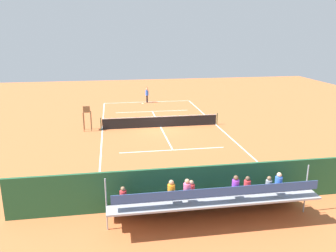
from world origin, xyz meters
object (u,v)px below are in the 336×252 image
Objects in this scene: tennis_player at (147,94)px; tennis_ball_near at (155,105)px; bleacher_stand at (210,200)px; tennis_racket at (142,104)px; tennis_net at (161,122)px; equipment_bag at (207,195)px; umpire_chair at (87,115)px; courtside_bench at (235,184)px.

tennis_player reaches higher than tennis_ball_near.
bleacher_stand is 25.53m from tennis_racket.
tennis_net reaches higher than tennis_ball_near.
equipment_bag is at bearing 91.13° from tennis_player.
equipment_bag is 22.58m from tennis_ball_near.
umpire_chair is 2.38× the size of equipment_bag.
tennis_net is at bearing 90.27° from tennis_player.
equipment_bag reaches higher than tennis_racket.
umpire_chair reaches higher than courtside_bench.
umpire_chair is 11.66m from tennis_racket.
equipment_bag is (-6.62, 13.33, -1.13)m from umpire_chair.
tennis_ball_near is at bearing 114.47° from tennis_player.
tennis_player is at bearing -89.88° from bleacher_stand.
bleacher_stand is (-0.00, 15.39, 0.47)m from tennis_net.
courtside_bench reaches higher than tennis_ball_near.
courtside_bench is (-1.96, -2.12, -0.41)m from bleacher_stand.
bleacher_stand is 4.23× the size of umpire_chair.
bleacher_stand reaches higher than courtside_bench.
tennis_net reaches higher than tennis_racket.
umpire_chair is 1.11× the size of tennis_player.
equipment_bag is (-0.42, -1.99, -0.79)m from bleacher_stand.
tennis_racket is (0.66, -10.11, -0.49)m from tennis_net.
tennis_ball_near is (-0.64, -9.18, -0.47)m from tennis_net.
tennis_racket is (2.63, -23.39, -0.54)m from courtside_bench.
bleacher_stand is 16.82× the size of tennis_racket.
umpire_chair is (6.20, 0.07, 0.81)m from tennis_net.
tennis_player is at bearing -85.19° from courtside_bench.
courtside_bench is 22.49m from tennis_ball_near.
bleacher_stand is 26.09m from tennis_player.
tennis_net is 15.40m from bleacher_stand.
equipment_bag is at bearing 4.76° from courtside_bench.
tennis_net is at bearing 85.99° from tennis_ball_near.
tennis_player is (-6.15, -10.77, -0.30)m from umpire_chair.
courtside_bench is at bearing -175.24° from equipment_bag.
tennis_ball_near is (-0.64, -24.57, -0.94)m from bleacher_stand.
courtside_bench reaches higher than tennis_racket.
courtside_bench is at bearing 121.73° from umpire_chair.
courtside_bench is at bearing -132.82° from bleacher_stand.
tennis_player is (0.47, -24.10, 0.84)m from equipment_bag.
tennis_player is at bearing -136.07° from tennis_racket.
bleacher_stand reaches higher than equipment_bag.
equipment_bag is at bearing 89.44° from tennis_ball_near.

